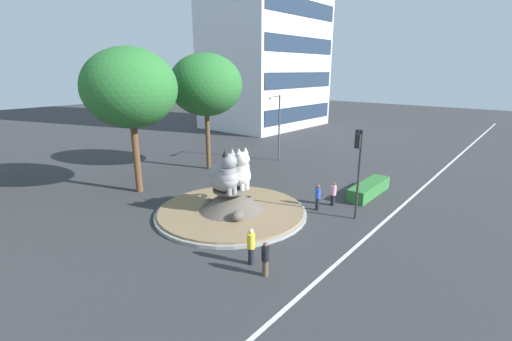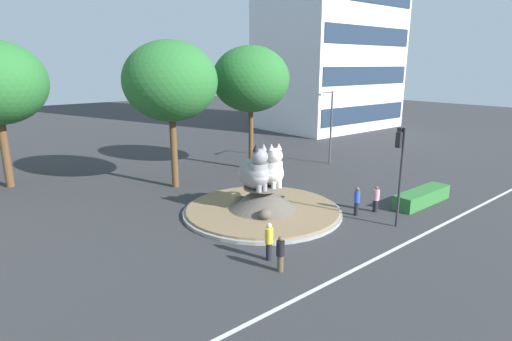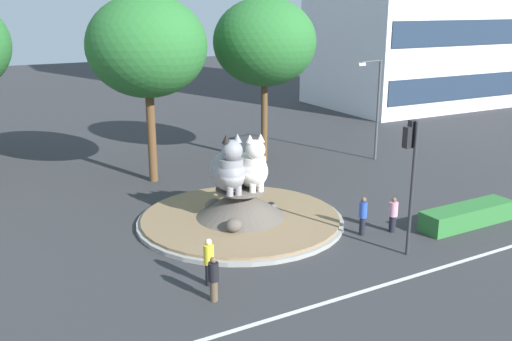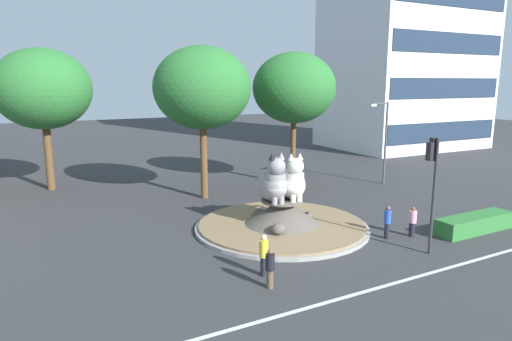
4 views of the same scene
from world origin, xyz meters
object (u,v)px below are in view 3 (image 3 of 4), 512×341
cat_statue_white (252,167)px  third_tree_left (147,47)px  traffic_light_mast (411,159)px  streetlight_arm (376,102)px  cat_statue_grey (228,169)px  pedestrian_black_shirt (214,278)px  pedestrian_pink_shirt (393,214)px  second_tree_near_tower (265,42)px  pedestrian_blue_shirt (363,215)px  pedestrian_yellow_shirt (209,261)px

cat_statue_white → third_tree_left: bearing=-155.4°
traffic_light_mast → streetlight_arm: (8.43, 11.76, -0.17)m
cat_statue_grey → cat_statue_white: cat_statue_grey is taller
traffic_light_mast → streetlight_arm: size_ratio=0.85×
cat_statue_white → pedestrian_black_shirt: bearing=-27.0°
cat_statue_grey → pedestrian_pink_shirt: bearing=60.9°
cat_statue_grey → second_tree_near_tower: second_tree_near_tower is taller
pedestrian_blue_shirt → pedestrian_yellow_shirt: pedestrian_yellow_shirt is taller
second_tree_near_tower → pedestrian_yellow_shirt: (-10.15, -13.56, -6.47)m
traffic_light_mast → pedestrian_black_shirt: size_ratio=3.38×
traffic_light_mast → cat_statue_white: bearing=32.1°
third_tree_left → pedestrian_black_shirt: third_tree_left is taller
cat_statue_white → streetlight_arm: (11.93, 5.58, 1.21)m
cat_statue_grey → pedestrian_pink_shirt: cat_statue_grey is taller
second_tree_near_tower → streetlight_arm: (6.17, -3.24, -3.63)m
second_tree_near_tower → pedestrian_pink_shirt: size_ratio=6.37×
cat_statue_white → pedestrian_black_shirt: 7.71m
cat_statue_white → pedestrian_pink_shirt: size_ratio=1.69×
cat_statue_grey → traffic_light_mast: bearing=43.6°
cat_statue_grey → traffic_light_mast: 7.91m
streetlight_arm → pedestrian_pink_shirt: size_ratio=4.04×
cat_statue_grey → second_tree_near_tower: (6.92, 8.75, 4.80)m
pedestrian_yellow_shirt → third_tree_left: bearing=-133.7°
cat_statue_white → third_tree_left: size_ratio=0.26×
streetlight_arm → pedestrian_pink_shirt: (-7.23, -9.76, -2.95)m
pedestrian_yellow_shirt → traffic_light_mast: bearing=137.1°
streetlight_arm → pedestrian_yellow_shirt: size_ratio=3.61×
traffic_light_mast → third_tree_left: bearing=23.0°
cat_statue_white → pedestrian_blue_shirt: cat_statue_white is taller
third_tree_left → pedestrian_pink_shirt: bearing=-62.1°
cat_statue_grey → streetlight_arm: streetlight_arm is taller
cat_statue_white → streetlight_arm: size_ratio=0.42×
streetlight_arm → pedestrian_pink_shirt: 12.50m
second_tree_near_tower → pedestrian_blue_shirt: size_ratio=5.87×
pedestrian_yellow_shirt → streetlight_arm: bearing=179.8°
pedestrian_blue_shirt → streetlight_arm: bearing=32.7°
second_tree_near_tower → streetlight_arm: 7.86m
third_tree_left → pedestrian_yellow_shirt: (-2.54, -12.92, -6.52)m
pedestrian_black_shirt → pedestrian_blue_shirt: (8.05, 2.04, 0.07)m
pedestrian_black_shirt → traffic_light_mast: bearing=-81.8°
cat_statue_white → third_tree_left: third_tree_left is taller
cat_statue_grey → streetlight_arm: (13.09, 5.51, 1.17)m
pedestrian_blue_shirt → second_tree_near_tower: bearing=64.3°
cat_statue_grey → pedestrian_pink_shirt: (5.86, -4.25, -1.79)m
pedestrian_black_shirt → pedestrian_pink_shirt: 9.57m
cat_statue_grey → pedestrian_yellow_shirt: (-3.22, -4.82, -1.67)m
pedestrian_blue_shirt → third_tree_left: bearing=98.6°
cat_statue_white → second_tree_near_tower: (5.76, 8.82, 4.84)m
cat_statue_white → traffic_light_mast: (3.50, -6.18, 1.38)m
cat_statue_grey → pedestrian_black_shirt: (-3.56, -5.92, -1.77)m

